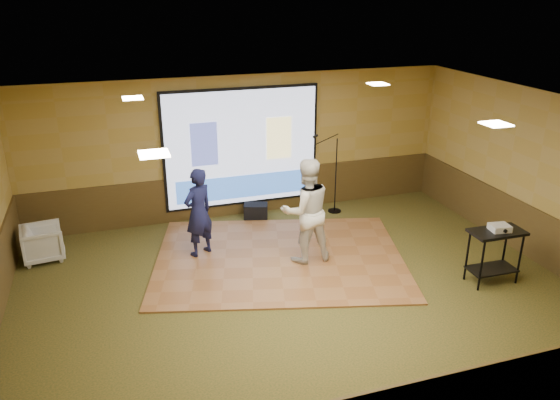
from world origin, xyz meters
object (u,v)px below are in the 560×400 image
object	(u,v)px
player_right	(306,211)
av_table	(495,247)
player_left	(198,212)
dance_floor	(280,258)
projector	(500,228)
projector_screen	(242,149)
mic_stand	(333,191)
banquet_chair	(43,243)
duffel_bag	(256,211)

from	to	relation	value
player_right	av_table	bearing A→B (deg)	147.73
player_left	av_table	world-z (taller)	player_left
dance_floor	player_left	bearing A→B (deg)	156.34
player_left	projector	bearing A→B (deg)	121.33
projector_screen	mic_stand	size ratio (longest dim) A/B	1.85
projector_screen	dance_floor	distance (m)	2.68
player_right	mic_stand	size ratio (longest dim) A/B	1.06
dance_floor	projector	world-z (taller)	projector
mic_stand	banquet_chair	xyz separation A→B (m)	(-5.88, -0.44, -0.17)
banquet_chair	player_right	bearing A→B (deg)	-116.14
duffel_bag	projector_screen	bearing A→B (deg)	123.54
player_left	player_right	bearing A→B (deg)	125.38
projector	banquet_chair	bearing A→B (deg)	164.15
player_right	projector	size ratio (longest dim) A/B	6.19
dance_floor	duffel_bag	bearing A→B (deg)	87.16
dance_floor	projector	size ratio (longest dim) A/B	14.53
projector	banquet_chair	distance (m)	7.94
player_left	dance_floor	bearing A→B (deg)	126.46
projector	banquet_chair	xyz separation A→B (m)	(-7.24, 3.20, -0.67)
player_left	mic_stand	size ratio (longest dim) A/B	0.92
projector	player_right	bearing A→B (deg)	156.79
projector	mic_stand	world-z (taller)	mic_stand
mic_stand	duffel_bag	xyz separation A→B (m)	(-1.70, 0.19, -0.34)
player_right	mic_stand	distance (m)	2.47
projector	mic_stand	size ratio (longest dim) A/B	0.17
projector_screen	av_table	bearing A→B (deg)	-52.04
dance_floor	projector	bearing A→B (deg)	-30.84
mic_stand	projector	bearing A→B (deg)	-83.82
projector_screen	projector	size ratio (longest dim) A/B	10.81
projector_screen	dance_floor	bearing A→B (deg)	-87.59
projector	duffel_bag	xyz separation A→B (m)	(-3.06, 3.84, -0.83)
mic_stand	banquet_chair	world-z (taller)	mic_stand
player_right	projector	xyz separation A→B (m)	(2.74, -1.66, 0.01)
banquet_chair	duffel_bag	world-z (taller)	banquet_chair
player_left	projector	world-z (taller)	player_left
projector	mic_stand	xyz separation A→B (m)	(-1.36, 3.65, -0.50)
av_table	projector	size ratio (longest dim) A/B	3.05
dance_floor	player_left	world-z (taller)	player_left
projector_screen	duffel_bag	world-z (taller)	projector_screen
player_right	dance_floor	bearing A→B (deg)	-28.91
projector_screen	duffel_bag	size ratio (longest dim) A/B	6.65
projector_screen	projector	bearing A→B (deg)	-51.79
mic_stand	player_left	bearing A→B (deg)	-173.81
projector_screen	av_table	xyz separation A→B (m)	(3.22, -4.13, -0.82)
player_right	mic_stand	bearing A→B (deg)	-125.57
projector_screen	projector	xyz separation A→B (m)	(3.25, -4.13, -0.49)
projector_screen	av_table	distance (m)	5.30
dance_floor	mic_stand	distance (m)	2.56
projector_screen	player_left	world-z (taller)	projector_screen
projector_screen	player_right	xyz separation A→B (m)	(0.51, -2.47, -0.49)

